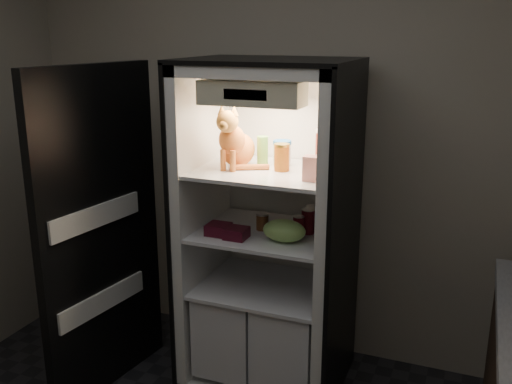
% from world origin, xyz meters
% --- Properties ---
extents(room_shell, '(3.60, 3.60, 3.60)m').
position_xyz_m(room_shell, '(0.00, 0.00, 1.62)').
color(room_shell, white).
rests_on(room_shell, floor).
extents(refrigerator, '(0.90, 0.72, 1.88)m').
position_xyz_m(refrigerator, '(0.00, 1.38, 0.79)').
color(refrigerator, white).
rests_on(refrigerator, floor).
extents(fridge_door, '(0.18, 0.87, 1.85)m').
position_xyz_m(fridge_door, '(-0.85, 0.96, 0.91)').
color(fridge_door, black).
rests_on(fridge_door, floor).
extents(tabby_cat, '(0.29, 0.33, 0.35)m').
position_xyz_m(tabby_cat, '(-0.18, 1.30, 1.42)').
color(tabby_cat, '#D05E1A').
rests_on(tabby_cat, refrigerator).
extents(parmesan_shaker, '(0.06, 0.06, 0.16)m').
position_xyz_m(parmesan_shaker, '(-0.06, 1.40, 1.37)').
color(parmesan_shaker, green).
rests_on(parmesan_shaker, refrigerator).
extents(mayo_tub, '(0.10, 0.10, 0.14)m').
position_xyz_m(mayo_tub, '(0.05, 1.44, 1.36)').
color(mayo_tub, white).
rests_on(mayo_tub, refrigerator).
extents(salsa_jar, '(0.08, 0.08, 0.15)m').
position_xyz_m(salsa_jar, '(0.08, 1.32, 1.36)').
color(salsa_jar, maroon).
rests_on(salsa_jar, refrigerator).
extents(pepper_jar, '(0.13, 0.13, 0.22)m').
position_xyz_m(pepper_jar, '(0.31, 1.41, 1.40)').
color(pepper_jar, maroon).
rests_on(pepper_jar, refrigerator).
extents(cream_carton, '(0.07, 0.07, 0.13)m').
position_xyz_m(cream_carton, '(0.29, 1.18, 1.35)').
color(cream_carton, white).
rests_on(cream_carton, refrigerator).
extents(soda_can_a, '(0.07, 0.07, 0.13)m').
position_xyz_m(soda_can_a, '(0.23, 1.44, 1.01)').
color(soda_can_a, black).
rests_on(soda_can_a, refrigerator).
extents(soda_can_b, '(0.07, 0.07, 0.14)m').
position_xyz_m(soda_can_b, '(0.23, 1.37, 1.01)').
color(soda_can_b, black).
rests_on(soda_can_b, refrigerator).
extents(soda_can_c, '(0.06, 0.06, 0.11)m').
position_xyz_m(soda_can_c, '(0.19, 1.30, 1.00)').
color(soda_can_c, black).
rests_on(soda_can_c, refrigerator).
extents(condiment_jar, '(0.07, 0.07, 0.10)m').
position_xyz_m(condiment_jar, '(-0.03, 1.33, 0.99)').
color(condiment_jar, brown).
rests_on(condiment_jar, refrigerator).
extents(grape_bag, '(0.23, 0.17, 0.12)m').
position_xyz_m(grape_bag, '(0.15, 1.20, 1.00)').
color(grape_bag, '#7EB956').
rests_on(grape_bag, refrigerator).
extents(berry_box_left, '(0.12, 0.12, 0.06)m').
position_xyz_m(berry_box_left, '(-0.22, 1.17, 0.97)').
color(berry_box_left, '#520D22').
rests_on(berry_box_left, refrigerator).
extents(berry_box_right, '(0.12, 0.12, 0.06)m').
position_xyz_m(berry_box_right, '(-0.11, 1.15, 0.97)').
color(berry_box_right, '#520D22').
rests_on(berry_box_right, refrigerator).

